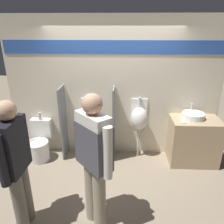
{
  "coord_description": "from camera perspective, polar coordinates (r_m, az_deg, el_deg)",
  "views": [
    {
      "loc": [
        0.18,
        -3.48,
        2.48
      ],
      "look_at": [
        0.0,
        0.17,
        1.05
      ],
      "focal_mm": 35.0,
      "sensor_mm": 36.0,
      "label": 1
    }
  ],
  "objects": [
    {
      "name": "sink_counter",
      "position": [
        4.48,
        20.45,
        -7.08
      ],
      "size": [
        0.89,
        0.59,
        0.89
      ],
      "color": "tan",
      "rests_on": "ground_plane"
    },
    {
      "name": "cell_phone",
      "position": [
        4.12,
        18.15,
        -2.37
      ],
      "size": [
        0.07,
        0.14,
        0.01
      ],
      "color": "#B7B7BC",
      "rests_on": "sink_counter"
    },
    {
      "name": "urinal_near_counter",
      "position": [
        4.29,
        -6.15,
        -1.42
      ],
      "size": [
        0.34,
        0.31,
        1.23
      ],
      "color": "silver",
      "rests_on": "ground_plane"
    },
    {
      "name": "toilet",
      "position": [
        4.63,
        -18.46,
        -8.01
      ],
      "size": [
        0.43,
        0.59,
        0.9
      ],
      "color": "white",
      "rests_on": "ground_plane"
    },
    {
      "name": "divider_mid",
      "position": [
        4.23,
        0.4,
        -3.19
      ],
      "size": [
        0.03,
        0.4,
        1.44
      ],
      "color": "slate",
      "rests_on": "ground_plane"
    },
    {
      "name": "urinal_far",
      "position": [
        4.25,
        7.09,
        -1.68
      ],
      "size": [
        0.34,
        0.31,
        1.23
      ],
      "color": "silver",
      "rests_on": "ground_plane"
    },
    {
      "name": "person_in_vest",
      "position": [
        2.68,
        -4.75,
        -10.93
      ],
      "size": [
        0.5,
        0.51,
        1.81
      ],
      "rotation": [
        0.0,
        0.0,
        2.32
      ],
      "color": "gray",
      "rests_on": "ground_plane"
    },
    {
      "name": "person_with_lanyard",
      "position": [
        2.92,
        -23.84,
        -11.92
      ],
      "size": [
        0.23,
        0.61,
        1.75
      ],
      "rotation": [
        0.0,
        0.0,
        1.54
      ],
      "color": "#666056",
      "rests_on": "ground_plane"
    },
    {
      "name": "sink_basin",
      "position": [
        4.32,
        20.45,
        -0.87
      ],
      "size": [
        0.41,
        0.41,
        0.25
      ],
      "color": "white",
      "rests_on": "sink_counter"
    },
    {
      "name": "display_wall",
      "position": [
        4.23,
        0.29,
        6.08
      ],
      "size": [
        4.1,
        0.07,
        2.7
      ],
      "color": "beige",
      "rests_on": "ground_plane"
    },
    {
      "name": "ground_plane",
      "position": [
        4.27,
        -0.12,
        -14.08
      ],
      "size": [
        16.0,
        16.0,
        0.0
      ],
      "primitive_type": "plane",
      "color": "gray"
    },
    {
      "name": "divider_near_counter",
      "position": [
        4.38,
        -12.59,
        -2.84
      ],
      "size": [
        0.03,
        0.4,
        1.44
      ],
      "color": "slate",
      "rests_on": "ground_plane"
    }
  ]
}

